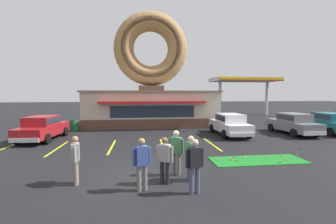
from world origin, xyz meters
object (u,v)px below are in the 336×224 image
at_px(car_grey, 293,123).
at_px(pedestrian_clipboard_woman, 191,156).
at_px(car_red, 43,127).
at_px(putting_flag_pin, 298,150).
at_px(pedestrian_crossing_woman, 76,158).
at_px(car_white, 230,124).
at_px(golf_ball, 249,162).
at_px(pedestrian_beanie_man, 142,162).
at_px(car_teal, 328,122).
at_px(pedestrian_hooded_kid, 165,158).
at_px(trash_bin, 74,125).
at_px(pedestrian_blue_sweater_man, 195,163).
at_px(pedestrian_leather_jacket_man, 176,150).

xyz_separation_m(car_grey, pedestrian_clipboard_woman, (-9.79, -8.06, 0.01)).
bearing_deg(car_red, putting_flag_pin, -24.44).
relative_size(pedestrian_clipboard_woman, pedestrian_crossing_woman, 0.97).
height_order(car_white, pedestrian_clipboard_woman, pedestrian_clipboard_woman).
distance_m(golf_ball, car_grey, 9.42).
xyz_separation_m(pedestrian_beanie_man, pedestrian_crossing_woman, (-2.23, 0.79, -0.02)).
height_order(putting_flag_pin, pedestrian_clipboard_woman, pedestrian_clipboard_woman).
height_order(car_teal, pedestrian_hooded_kid, pedestrian_hooded_kid).
xyz_separation_m(pedestrian_clipboard_woman, trash_bin, (-7.15, 11.38, -0.39)).
bearing_deg(pedestrian_hooded_kid, putting_flag_pin, 17.33).
height_order(car_teal, pedestrian_crossing_woman, pedestrian_crossing_woman).
height_order(pedestrian_blue_sweater_man, pedestrian_hooded_kid, pedestrian_blue_sweater_man).
bearing_deg(putting_flag_pin, pedestrian_blue_sweater_man, -152.90).
height_order(car_grey, pedestrian_hooded_kid, pedestrian_hooded_kid).
relative_size(putting_flag_pin, pedestrian_crossing_woman, 0.33).
distance_m(pedestrian_clipboard_woman, trash_bin, 13.44).
height_order(car_white, trash_bin, car_white).
relative_size(pedestrian_blue_sweater_man, pedestrian_clipboard_woman, 1.06).
distance_m(pedestrian_hooded_kid, pedestrian_clipboard_woman, 0.97).
height_order(putting_flag_pin, pedestrian_blue_sweater_man, pedestrian_blue_sweater_man).
bearing_deg(putting_flag_pin, pedestrian_leather_jacket_man, -168.36).
distance_m(golf_ball, trash_bin, 14.12).
bearing_deg(pedestrian_clipboard_woman, car_red, 135.45).
bearing_deg(car_grey, car_teal, 1.34).
xyz_separation_m(car_grey, pedestrian_beanie_man, (-11.52, -8.71, 0.07)).
xyz_separation_m(putting_flag_pin, car_teal, (7.29, 6.29, 0.43)).
relative_size(car_grey, pedestrian_hooded_kid, 2.85).
bearing_deg(putting_flag_pin, pedestrian_crossing_woman, -169.91).
bearing_deg(pedestrian_leather_jacket_man, pedestrian_blue_sweater_man, -79.67).
relative_size(car_red, pedestrian_clipboard_woman, 2.91).
xyz_separation_m(pedestrian_blue_sweater_man, pedestrian_hooded_kid, (-0.83, 0.87, -0.06)).
bearing_deg(pedestrian_clipboard_woman, car_grey, 39.47).
height_order(golf_ball, car_red, car_red).
bearing_deg(putting_flag_pin, golf_ball, -173.99).
xyz_separation_m(golf_ball, pedestrian_crossing_woman, (-6.96, -1.42, 0.87)).
bearing_deg(pedestrian_leather_jacket_man, pedestrian_crossing_woman, -172.56).
height_order(car_teal, car_red, same).
bearing_deg(car_teal, putting_flag_pin, -139.20).
height_order(car_red, pedestrian_crossing_woman, pedestrian_crossing_woman).
xyz_separation_m(pedestrian_blue_sweater_man, trash_bin, (-7.02, 12.44, -0.45)).
xyz_separation_m(car_red, pedestrian_clipboard_woman, (8.23, -8.10, 0.01)).
distance_m(car_teal, car_grey, 3.05).
xyz_separation_m(golf_ball, car_grey, (6.79, 6.49, 0.82)).
xyz_separation_m(car_red, trash_bin, (1.08, 3.28, -0.37)).
distance_m(car_grey, pedestrian_leather_jacket_man, 12.65).
relative_size(car_teal, trash_bin, 4.76).
bearing_deg(pedestrian_hooded_kid, pedestrian_leather_jacket_man, 56.80).
bearing_deg(pedestrian_hooded_kid, car_white, 55.58).
distance_m(pedestrian_blue_sweater_man, trash_bin, 14.29).
relative_size(golf_ball, trash_bin, 0.04).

